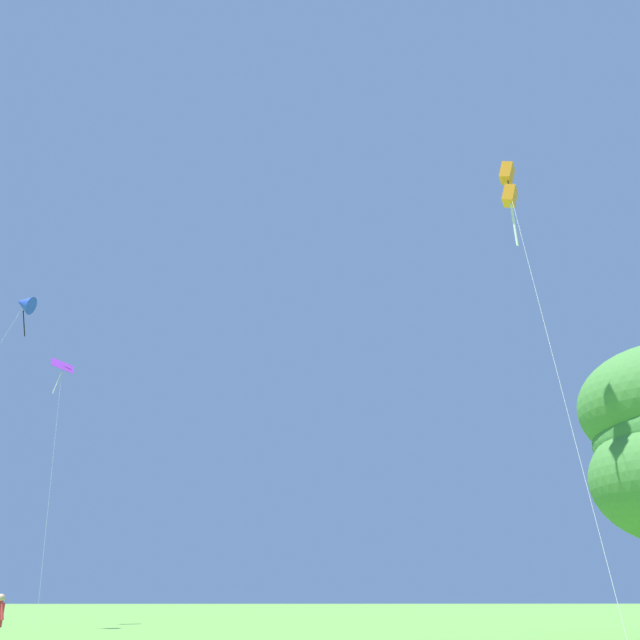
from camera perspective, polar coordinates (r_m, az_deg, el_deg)
name	(u,v)px	position (r m, az deg, el deg)	size (l,w,h in m)	color
kite_purple_streamer	(61,375)	(49.74, -20.77, -4.33)	(3.33, 6.25, 16.84)	purple
kite_orange_box	(509,187)	(27.78, 15.45, 10.63)	(1.31, 6.74, 17.21)	orange
kite_blue_delta	(24,304)	(44.89, -23.40, 1.24)	(3.70, 7.67, 18.67)	blue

